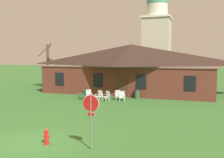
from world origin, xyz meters
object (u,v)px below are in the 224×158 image
object	(u,v)px
lawn_chair_by_porch	(83,94)
lawn_chair_right_end	(118,95)
lawn_chair_left_end	(99,95)
lawn_chair_near_door	(89,94)
trash_bin	(137,94)
lawn_chair_far_side	(122,96)
fire_hydrant	(46,137)
lawn_chair_middle	(107,96)
stop_sign	(91,111)

from	to	relation	value
lawn_chair_by_porch	lawn_chair_right_end	size ratio (longest dim) A/B	1.00
lawn_chair_by_porch	lawn_chair_right_end	xyz separation A→B (m)	(3.47, 1.01, 0.00)
lawn_chair_left_end	lawn_chair_right_end	world-z (taller)	same
lawn_chair_left_end	lawn_chair_right_end	distance (m)	1.90
lawn_chair_near_door	trash_bin	size ratio (longest dim) A/B	0.98
lawn_chair_near_door	lawn_chair_far_side	size ratio (longest dim) A/B	1.00
fire_hydrant	lawn_chair_near_door	bearing A→B (deg)	105.38
trash_bin	lawn_chair_middle	bearing A→B (deg)	-138.18
lawn_chair_left_end	lawn_chair_right_end	xyz separation A→B (m)	(1.74, 0.76, 0.00)
lawn_chair_left_end	lawn_chair_middle	distance (m)	0.90
lawn_chair_left_end	lawn_chair_far_side	bearing A→B (deg)	6.85
stop_sign	lawn_chair_middle	world-z (taller)	stop_sign
stop_sign	lawn_chair_middle	size ratio (longest dim) A/B	2.72
stop_sign	fire_hydrant	xyz separation A→B (m)	(-2.38, -0.12, -1.47)
lawn_chair_right_end	lawn_chair_by_porch	bearing A→B (deg)	-163.77
lawn_chair_middle	fire_hydrant	world-z (taller)	lawn_chair_middle
lawn_chair_left_end	lawn_chair_far_side	distance (m)	2.35
lawn_chair_by_porch	lawn_chair_left_end	distance (m)	1.75
stop_sign	trash_bin	bearing A→B (deg)	94.78
trash_bin	stop_sign	bearing A→B (deg)	-85.22
stop_sign	lawn_chair_left_end	xyz separation A→B (m)	(-4.65, 12.56, -1.35)
lawn_chair_by_porch	lawn_chair_middle	world-z (taller)	same
stop_sign	lawn_chair_right_end	bearing A→B (deg)	102.34
lawn_chair_near_door	lawn_chair_far_side	world-z (taller)	same
lawn_chair_by_porch	lawn_chair_left_end	xyz separation A→B (m)	(1.73, 0.25, 0.00)
lawn_chair_left_end	trash_bin	size ratio (longest dim) A/B	0.98
lawn_chair_by_porch	trash_bin	xyz separation A→B (m)	(5.16, 2.32, -0.00)
lawn_chair_middle	trash_bin	bearing A→B (deg)	41.82
lawn_chair_middle	trash_bin	world-z (taller)	trash_bin
stop_sign	lawn_chair_right_end	size ratio (longest dim) A/B	2.72
lawn_chair_far_side	fire_hydrant	bearing A→B (deg)	-90.26
fire_hydrant	lawn_chair_far_side	bearing A→B (deg)	89.74
fire_hydrant	trash_bin	xyz separation A→B (m)	(1.16, 14.75, 0.12)
lawn_chair_by_porch	lawn_chair_near_door	world-z (taller)	same
lawn_chair_right_end	lawn_chair_far_side	world-z (taller)	same
lawn_chair_near_door	fire_hydrant	world-z (taller)	lawn_chair_near_door
stop_sign	lawn_chair_middle	bearing A→B (deg)	107.01
trash_bin	lawn_chair_right_end	bearing A→B (deg)	-142.30
lawn_chair_left_end	trash_bin	world-z (taller)	trash_bin
lawn_chair_by_porch	lawn_chair_far_side	bearing A→B (deg)	7.37
lawn_chair_far_side	lawn_chair_left_end	bearing A→B (deg)	-173.15
stop_sign	lawn_chair_by_porch	xyz separation A→B (m)	(-6.38, 12.31, -1.35)
lawn_chair_by_porch	stop_sign	bearing A→B (deg)	-62.60
lawn_chair_middle	trash_bin	distance (m)	3.43
lawn_chair_by_porch	lawn_chair_far_side	size ratio (longest dim) A/B	1.00
lawn_chair_right_end	fire_hydrant	size ratio (longest dim) A/B	1.21
stop_sign	lawn_chair_middle	distance (m)	12.98
fire_hydrant	trash_bin	bearing A→B (deg)	85.52
stop_sign	lawn_chair_by_porch	distance (m)	13.93
lawn_chair_by_porch	lawn_chair_right_end	distance (m)	3.61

